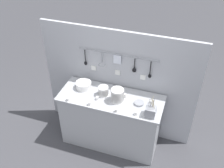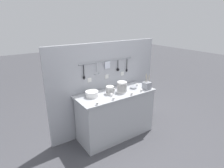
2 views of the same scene
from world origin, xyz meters
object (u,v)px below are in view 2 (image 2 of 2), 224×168
object	(u,v)px
cup_mid_row	(141,90)
cup_centre	(121,88)
cup_by_caddy	(137,85)
cup_back_left	(97,103)
cup_back_right	(132,94)
cup_front_right	(114,90)
bowl_stack_wide_centre	(110,90)
cup_edge_near	(113,99)
bowl_stack_tall_left	(122,87)
cup_beside_plates	(112,95)
cutlery_caddy	(147,85)
plate_stack	(92,94)
steel_mixing_bowl	(133,88)

from	to	relation	value
cup_mid_row	cup_centre	xyz separation A→B (m)	(-0.22, 0.28, 0.00)
cup_by_caddy	cup_back_left	xyz separation A→B (m)	(-1.03, -0.29, 0.00)
cup_back_right	cup_front_right	bearing A→B (deg)	113.13
bowl_stack_wide_centre	cup_edge_near	distance (m)	0.27
bowl_stack_tall_left	cup_centre	size ratio (longest dim) A/B	4.05
cup_edge_near	cup_beside_plates	distance (m)	0.14
cup_beside_plates	cup_mid_row	size ratio (longest dim) A/B	1.00
cup_edge_near	cup_mid_row	xyz separation A→B (m)	(0.61, 0.02, 0.00)
bowl_stack_wide_centre	cup_edge_near	bearing A→B (deg)	-112.02
cup_mid_row	cup_front_right	world-z (taller)	same
cutlery_caddy	cup_back_right	bearing A→B (deg)	-170.21
bowl_stack_tall_left	plate_stack	distance (m)	0.54
bowl_stack_tall_left	cup_mid_row	size ratio (longest dim) A/B	4.05
cup_by_caddy	bowl_stack_tall_left	bearing A→B (deg)	-168.46
cup_back_left	cup_back_right	world-z (taller)	same
cup_beside_plates	cup_back_right	size ratio (longest dim) A/B	1.00
cup_by_caddy	cup_beside_plates	world-z (taller)	same
cutlery_caddy	cup_edge_near	xyz separation A→B (m)	(-0.78, -0.06, -0.04)
cup_beside_plates	cup_front_right	size ratio (longest dim) A/B	1.00
plate_stack	cup_by_caddy	xyz separation A→B (m)	(0.94, -0.03, -0.02)
cup_beside_plates	cup_mid_row	distance (m)	0.56
bowl_stack_tall_left	cup_front_right	distance (m)	0.16
cutlery_caddy	cup_front_right	size ratio (longest dim) A/B	6.09
cup_centre	cup_by_caddy	bearing A→B (deg)	-3.67
cup_front_right	cup_back_right	bearing A→B (deg)	-66.87
cup_centre	cup_back_right	size ratio (longest dim) A/B	1.00
cup_mid_row	cup_back_right	world-z (taller)	same
cutlery_caddy	steel_mixing_bowl	bearing A→B (deg)	138.68
plate_stack	cup_beside_plates	xyz separation A→B (m)	(0.27, -0.18, -0.02)
bowl_stack_tall_left	cup_centre	world-z (taller)	bowl_stack_tall_left
bowl_stack_wide_centre	cup_by_caddy	size ratio (longest dim) A/B	2.93
steel_mixing_bowl	cup_mid_row	xyz separation A→B (m)	(0.01, -0.20, 0.01)
cup_mid_row	cup_edge_near	bearing A→B (deg)	-178.38
cup_back_right	cup_back_left	bearing A→B (deg)	180.00
bowl_stack_tall_left	cup_mid_row	xyz separation A→B (m)	(0.29, -0.17, -0.07)
plate_stack	steel_mixing_bowl	xyz separation A→B (m)	(0.81, -0.09, -0.03)
plate_stack	cup_back_right	bearing A→B (deg)	-28.66
steel_mixing_bowl	cup_centre	distance (m)	0.22
cup_back_right	cup_edge_near	bearing A→B (deg)	178.40
cup_mid_row	cup_back_left	world-z (taller)	same
cutlery_caddy	cup_beside_plates	distance (m)	0.73
plate_stack	cutlery_caddy	distance (m)	1.02
cup_front_right	cup_back_right	xyz separation A→B (m)	(0.13, -0.32, 0.00)
cup_centre	cup_back_right	bearing A→B (deg)	-93.97
bowl_stack_tall_left	cup_centre	bearing A→B (deg)	55.75
cup_by_caddy	cup_front_right	xyz separation A→B (m)	(-0.50, 0.03, 0.00)
cup_front_right	cup_centre	distance (m)	0.16
bowl_stack_tall_left	cup_back_right	world-z (taller)	bowl_stack_tall_left
cup_by_caddy	bowl_stack_wide_centre	bearing A→B (deg)	-177.22
bowl_stack_tall_left	bowl_stack_wide_centre	size ratio (longest dim) A/B	1.38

